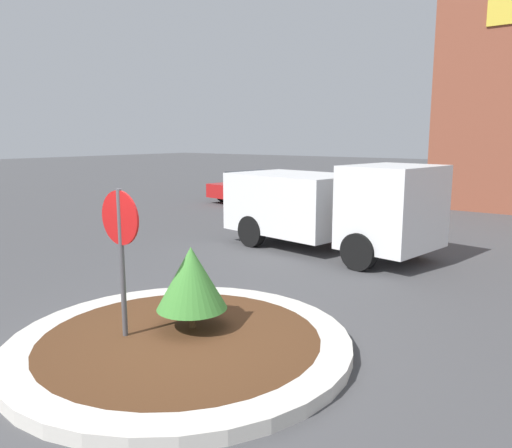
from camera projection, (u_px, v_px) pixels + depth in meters
name	position (u px, v px, depth m)	size (l,w,h in m)	color
ground_plane	(181.00, 349.00, 6.69)	(120.00, 120.00, 0.00)	#474749
traffic_island	(181.00, 343.00, 6.68)	(4.55, 4.55, 0.17)	beige
stop_sign	(121.00, 239.00, 6.49)	(0.72, 0.07, 2.15)	#4C4C51
island_shrub	(191.00, 278.00, 6.84)	(0.98, 0.98, 1.16)	brown
utility_truck	(328.00, 205.00, 12.27)	(5.54, 2.91, 2.20)	white
parked_sedan_red	(258.00, 186.00, 22.24)	(2.47, 4.82, 1.31)	#B21919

